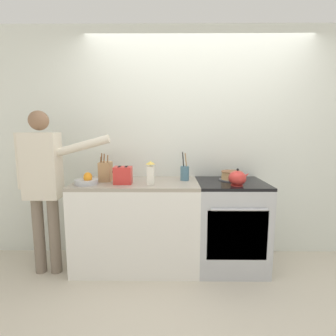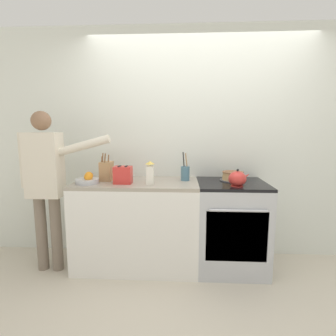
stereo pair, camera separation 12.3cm
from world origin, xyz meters
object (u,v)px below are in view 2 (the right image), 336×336
(toaster, at_px, (123,175))
(person_baker, at_px, (46,178))
(knife_block, at_px, (107,171))
(milk_carton, at_px, (150,173))
(utensil_crock, at_px, (185,173))
(fruit_bowl, at_px, (88,179))
(stove_range, at_px, (230,225))
(tea_kettle, at_px, (238,179))
(layer_cake, at_px, (233,176))

(toaster, distance_m, person_baker, 0.78)
(knife_block, bearing_deg, milk_carton, -20.19)
(knife_block, xyz_separation_m, utensil_crock, (0.84, 0.04, -0.02))
(knife_block, xyz_separation_m, fruit_bowl, (-0.15, -0.16, -0.06))
(knife_block, bearing_deg, fruit_bowl, -132.12)
(fruit_bowl, distance_m, milk_carton, 0.64)
(toaster, distance_m, milk_carton, 0.28)
(stove_range, height_order, milk_carton, milk_carton)
(tea_kettle, bearing_deg, layer_cake, 88.50)
(stove_range, bearing_deg, layer_cake, 75.96)
(knife_block, bearing_deg, toaster, -34.83)
(fruit_bowl, distance_m, toaster, 0.36)
(milk_carton, bearing_deg, fruit_bowl, 178.58)
(milk_carton, bearing_deg, tea_kettle, -2.50)
(fruit_bowl, bearing_deg, knife_block, 47.88)
(stove_range, height_order, person_baker, person_baker)
(tea_kettle, relative_size, utensil_crock, 0.68)
(tea_kettle, bearing_deg, person_baker, 179.29)
(toaster, bearing_deg, utensil_crock, 16.24)
(stove_range, height_order, tea_kettle, tea_kettle)
(stove_range, height_order, utensil_crock, utensil_crock)
(layer_cake, relative_size, fruit_bowl, 1.18)
(layer_cake, relative_size, knife_block, 0.92)
(toaster, relative_size, milk_carton, 0.82)
(tea_kettle, distance_m, person_baker, 1.91)
(toaster, height_order, milk_carton, milk_carton)
(toaster, xyz_separation_m, milk_carton, (0.28, -0.03, 0.02))
(stove_range, height_order, knife_block, knife_block)
(milk_carton, bearing_deg, person_baker, -179.27)
(utensil_crock, bearing_deg, stove_range, -9.04)
(knife_block, bearing_deg, layer_cake, 2.43)
(stove_range, distance_m, toaster, 1.25)
(tea_kettle, relative_size, person_baker, 0.13)
(layer_cake, distance_m, tea_kettle, 0.28)
(fruit_bowl, height_order, person_baker, person_baker)
(knife_block, height_order, utensil_crock, utensil_crock)
(layer_cake, bearing_deg, utensil_crock, -177.79)
(stove_range, relative_size, tea_kettle, 4.42)
(knife_block, height_order, milk_carton, knife_block)
(utensil_crock, bearing_deg, tea_kettle, -27.00)
(stove_range, xyz_separation_m, utensil_crock, (-0.48, 0.08, 0.54))
(tea_kettle, xyz_separation_m, person_baker, (-1.91, 0.02, -0.01))
(tea_kettle, height_order, fruit_bowl, tea_kettle)
(knife_block, distance_m, person_baker, 0.60)
(person_baker, bearing_deg, knife_block, 7.54)
(tea_kettle, height_order, person_baker, person_baker)
(fruit_bowl, xyz_separation_m, person_baker, (-0.42, -0.03, 0.02))
(layer_cake, bearing_deg, toaster, -169.88)
(tea_kettle, distance_m, fruit_bowl, 1.49)
(toaster, bearing_deg, person_baker, -176.50)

